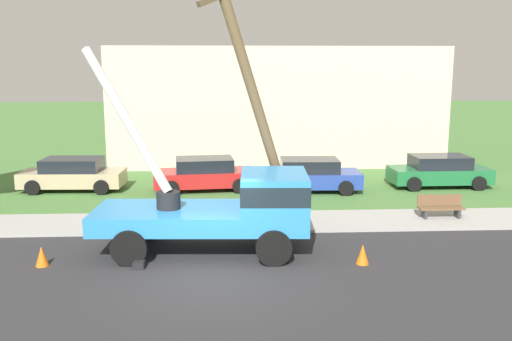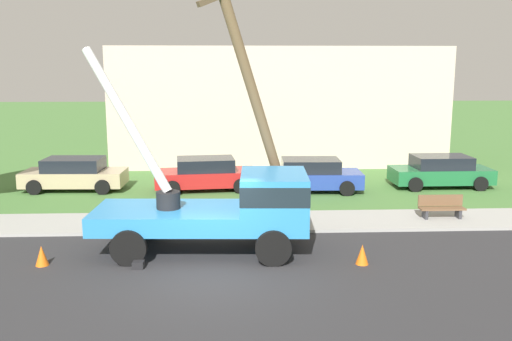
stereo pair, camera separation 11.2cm
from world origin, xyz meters
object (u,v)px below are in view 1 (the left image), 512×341
at_px(utility_truck, 230,205).
at_px(parked_sedan_green, 439,171).
at_px(park_bench, 441,207).
at_px(parked_sedan_tan, 73,174).
at_px(parked_sedan_blue, 309,175).
at_px(leaning_utility_pole, 255,101).
at_px(traffic_cone_ahead, 363,254).
at_px(traffic_cone_behind, 42,256).
at_px(parked_sedan_red, 205,174).

height_order(utility_truck, parked_sedan_green, utility_truck).
bearing_deg(park_bench, parked_sedan_green, 69.57).
xyz_separation_m(parked_sedan_tan, parked_sedan_blue, (10.36, -0.71, 0.00)).
distance_m(parked_sedan_tan, parked_sedan_blue, 10.39).
height_order(leaning_utility_pole, traffic_cone_ahead, leaning_utility_pole).
xyz_separation_m(traffic_cone_behind, parked_sedan_red, (4.09, 9.26, 0.43)).
xyz_separation_m(parked_sedan_red, parked_sedan_green, (10.59, 0.13, 0.00)).
bearing_deg(traffic_cone_ahead, utility_truck, 160.41).
bearing_deg(utility_truck, parked_sedan_red, 97.38).
distance_m(parked_sedan_red, parked_sedan_blue, 4.60).
bearing_deg(park_bench, utility_truck, -158.54).
distance_m(leaning_utility_pole, traffic_cone_ahead, 5.62).
bearing_deg(utility_truck, leaning_utility_pole, 58.55).
bearing_deg(utility_truck, park_bench, 21.46).
height_order(traffic_cone_behind, parked_sedan_green, parked_sedan_green).
bearing_deg(parked_sedan_tan, parked_sedan_blue, -3.93).
bearing_deg(parked_sedan_tan, traffic_cone_ahead, -43.01).
xyz_separation_m(parked_sedan_green, park_bench, (-2.03, -5.45, -0.25)).
height_order(traffic_cone_ahead, parked_sedan_tan, parked_sedan_tan).
relative_size(traffic_cone_ahead, traffic_cone_behind, 1.00).
distance_m(parked_sedan_tan, parked_sedan_green, 16.37).
bearing_deg(traffic_cone_behind, parked_sedan_red, 66.20).
xyz_separation_m(traffic_cone_behind, park_bench, (12.64, 3.95, 0.18)).
xyz_separation_m(utility_truck, parked_sedan_tan, (-6.85, 8.50, -0.70)).
xyz_separation_m(parked_sedan_tan, parked_sedan_red, (5.78, -0.25, 0.00)).
bearing_deg(parked_sedan_green, park_bench, -110.43).
distance_m(parked_sedan_red, park_bench, 10.08).
height_order(leaning_utility_pole, park_bench, leaning_utility_pole).
height_order(leaning_utility_pole, parked_sedan_tan, leaning_utility_pole).
height_order(parked_sedan_tan, parked_sedan_red, same).
relative_size(parked_sedan_tan, parked_sedan_green, 1.01).
bearing_deg(traffic_cone_ahead, parked_sedan_red, 116.32).
bearing_deg(park_bench, parked_sedan_red, 148.16).
relative_size(traffic_cone_ahead, park_bench, 0.35).
xyz_separation_m(utility_truck, parked_sedan_red, (-1.07, 8.26, -0.70)).
bearing_deg(parked_sedan_tan, park_bench, -21.20).
relative_size(traffic_cone_ahead, parked_sedan_green, 0.13).
relative_size(parked_sedan_red, parked_sedan_blue, 1.02).
xyz_separation_m(traffic_cone_ahead, parked_sedan_green, (5.86, 9.69, 0.43)).
bearing_deg(parked_sedan_blue, traffic_cone_ahead, -89.06).
xyz_separation_m(parked_sedan_blue, parked_sedan_green, (6.01, 0.60, 0.00)).
distance_m(traffic_cone_behind, parked_sedan_red, 10.13).
bearing_deg(parked_sedan_red, parked_sedan_tan, 177.55).
relative_size(utility_truck, traffic_cone_behind, 12.06).
relative_size(traffic_cone_ahead, parked_sedan_tan, 0.13).
height_order(traffic_cone_ahead, parked_sedan_blue, parked_sedan_blue).
bearing_deg(parked_sedan_blue, parked_sedan_red, 174.21).
bearing_deg(traffic_cone_ahead, park_bench, 47.97).
height_order(parked_sedan_red, park_bench, parked_sedan_red).
relative_size(parked_sedan_tan, parked_sedan_red, 0.98).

